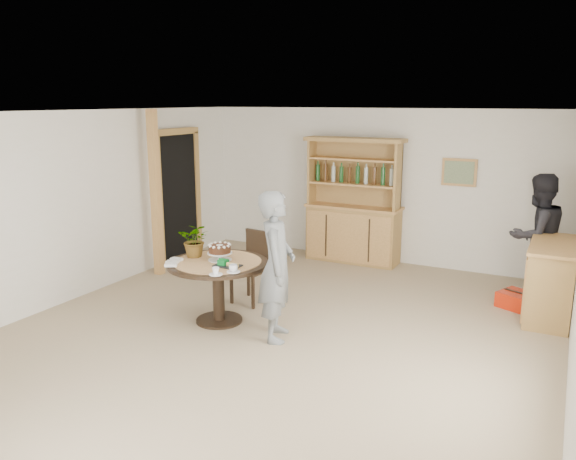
# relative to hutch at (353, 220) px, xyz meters

# --- Properties ---
(ground) EXTENTS (7.00, 7.00, 0.00)m
(ground) POSITION_rel_hutch_xyz_m (0.30, -3.24, -0.69)
(ground) COLOR tan
(ground) RESTS_ON ground
(room_shell) EXTENTS (6.04, 7.04, 2.52)m
(room_shell) POSITION_rel_hutch_xyz_m (0.30, -3.23, 1.05)
(room_shell) COLOR white
(room_shell) RESTS_ON ground
(doorway) EXTENTS (0.13, 1.10, 2.18)m
(doorway) POSITION_rel_hutch_xyz_m (-2.63, -1.24, 0.42)
(doorway) COLOR black
(doorway) RESTS_ON ground
(pine_post) EXTENTS (0.12, 0.12, 2.50)m
(pine_post) POSITION_rel_hutch_xyz_m (-2.40, -2.04, 0.56)
(pine_post) COLOR tan
(pine_post) RESTS_ON ground
(hutch) EXTENTS (1.62, 0.54, 2.04)m
(hutch) POSITION_rel_hutch_xyz_m (0.00, 0.00, 0.00)
(hutch) COLOR #AF824A
(hutch) RESTS_ON ground
(sideboard) EXTENTS (0.54, 1.26, 0.94)m
(sideboard) POSITION_rel_hutch_xyz_m (3.04, -1.24, -0.22)
(sideboard) COLOR #AF824A
(sideboard) RESTS_ON ground
(dining_table) EXTENTS (1.20, 1.20, 0.76)m
(dining_table) POSITION_rel_hutch_xyz_m (-0.50, -3.22, -0.08)
(dining_table) COLOR black
(dining_table) RESTS_ON ground
(dining_chair) EXTENTS (0.47, 0.47, 0.95)m
(dining_chair) POSITION_rel_hutch_xyz_m (-0.49, -2.39, -0.15)
(dining_chair) COLOR black
(dining_chair) RESTS_ON ground
(birthday_cake) EXTENTS (0.30, 0.30, 0.20)m
(birthday_cake) POSITION_rel_hutch_xyz_m (-0.50, -3.17, 0.19)
(birthday_cake) COLOR white
(birthday_cake) RESTS_ON dining_table
(flower_vase) EXTENTS (0.47, 0.44, 0.42)m
(flower_vase) POSITION_rel_hutch_xyz_m (-0.85, -3.17, 0.28)
(flower_vase) COLOR #3F7233
(flower_vase) RESTS_ON dining_table
(gift_tray) EXTENTS (0.30, 0.20, 0.08)m
(gift_tray) POSITION_rel_hutch_xyz_m (-0.29, -3.35, 0.10)
(gift_tray) COLOR black
(gift_tray) RESTS_ON dining_table
(coffee_cup_a) EXTENTS (0.15, 0.15, 0.09)m
(coffee_cup_a) POSITION_rel_hutch_xyz_m (-0.10, -3.50, 0.11)
(coffee_cup_a) COLOR white
(coffee_cup_a) RESTS_ON dining_table
(coffee_cup_b) EXTENTS (0.15, 0.15, 0.08)m
(coffee_cup_b) POSITION_rel_hutch_xyz_m (-0.22, -3.67, 0.11)
(coffee_cup_b) COLOR white
(coffee_cup_b) RESTS_ON dining_table
(napkins) EXTENTS (0.24, 0.33, 0.03)m
(napkins) POSITION_rel_hutch_xyz_m (-0.91, -3.54, 0.09)
(napkins) COLOR white
(napkins) RESTS_ON dining_table
(teen_boy) EXTENTS (0.60, 0.72, 1.68)m
(teen_boy) POSITION_rel_hutch_xyz_m (0.35, -3.32, 0.15)
(teen_boy) COLOR slate
(teen_boy) RESTS_ON ground
(adult_person) EXTENTS (1.04, 1.03, 1.69)m
(adult_person) POSITION_rel_hutch_xyz_m (2.80, -0.54, 0.16)
(adult_person) COLOR black
(adult_person) RESTS_ON ground
(red_suitcase) EXTENTS (0.71, 0.62, 0.21)m
(red_suitcase) POSITION_rel_hutch_xyz_m (2.76, -1.11, -0.59)
(red_suitcase) COLOR red
(red_suitcase) RESTS_ON ground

